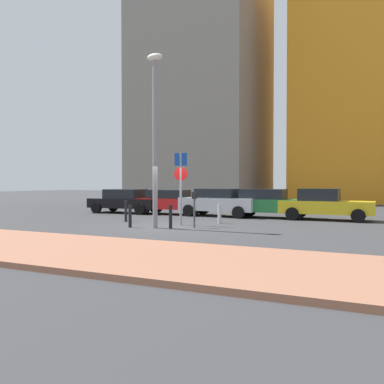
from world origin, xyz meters
TOP-DOWN VIEW (x-y plane):
  - ground_plane at (0.00, 0.00)m, footprint 120.00×120.00m
  - sidewalk_brick at (0.00, -6.59)m, footprint 40.00×4.31m
  - parked_car_black at (-5.97, 5.71)m, footprint 4.46×2.16m
  - parked_car_red at (-2.92, 6.01)m, footprint 4.54×2.14m
  - parked_car_silver at (-0.01, 5.89)m, footprint 4.32×2.04m
  - parked_car_green at (2.64, 6.14)m, footprint 4.33×2.08m
  - parked_car_yellow at (5.49, 6.06)m, footprint 4.41×1.92m
  - parking_sign_post at (0.20, 0.93)m, footprint 0.60×0.13m
  - parking_meter at (1.18, 0.22)m, footprint 0.18×0.14m
  - street_lamp at (-0.20, -0.57)m, footprint 0.70×0.36m
  - traffic_bollard_near at (-1.25, -0.82)m, footprint 0.13×0.13m
  - traffic_bollard_mid at (0.43, -0.43)m, footprint 0.13×0.13m
  - traffic_bollard_far at (1.46, 2.27)m, footprint 0.16×0.16m
  - traffic_bollard_edge at (-2.81, 1.14)m, footprint 0.13×0.13m
  - building_under_construction at (-9.54, 24.98)m, footprint 12.21×11.72m

SIDE VIEW (x-z plane):
  - ground_plane at x=0.00m, z-range 0.00..0.00m
  - sidewalk_brick at x=0.00m, z-range 0.00..0.14m
  - traffic_bollard_far at x=1.46m, z-range 0.00..0.86m
  - traffic_bollard_near at x=-1.25m, z-range 0.00..0.93m
  - traffic_bollard_mid at x=0.43m, z-range 0.00..0.96m
  - traffic_bollard_edge at x=-2.81m, z-range 0.00..1.02m
  - parked_car_red at x=-2.92m, z-range 0.04..1.45m
  - parked_car_black at x=-5.97m, z-range 0.03..1.46m
  - parked_car_yellow at x=5.49m, z-range 0.00..1.55m
  - parked_car_green at x=2.64m, z-range 0.04..1.54m
  - parked_car_silver at x=-0.01m, z-range 0.04..1.54m
  - parking_meter at x=1.18m, z-range 0.21..1.68m
  - parking_sign_post at x=0.20m, z-range 0.41..3.56m
  - street_lamp at x=-0.20m, z-range 0.62..7.65m
  - building_under_construction at x=-9.54m, z-range 0.00..25.34m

